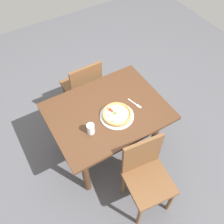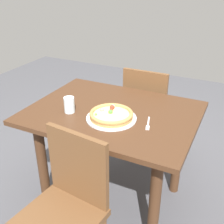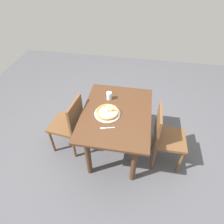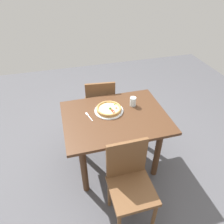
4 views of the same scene
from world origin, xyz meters
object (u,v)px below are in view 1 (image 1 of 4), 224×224
(dining_table, at_px, (107,119))
(plate, at_px, (117,116))
(drinking_glass, at_px, (91,129))
(fork, at_px, (136,104))
(chair_near, at_px, (83,87))
(pizza, at_px, (117,114))
(chair_far, at_px, (146,175))

(dining_table, xyz_separation_m, plate, (-0.04, 0.11, 0.14))
(drinking_glass, bearing_deg, fork, -172.88)
(chair_near, relative_size, plate, 2.77)
(dining_table, distance_m, plate, 0.18)
(dining_table, relative_size, chair_near, 1.26)
(pizza, bearing_deg, chair_far, 89.13)
(chair_near, height_order, plate, chair_near)
(plate, distance_m, drinking_glass, 0.30)
(chair_far, bearing_deg, chair_near, -83.53)
(dining_table, bearing_deg, drinking_glass, 29.25)
(fork, bearing_deg, drinking_glass, -98.36)
(chair_far, distance_m, plate, 0.60)
(plate, bearing_deg, chair_near, -89.81)
(fork, height_order, drinking_glass, drinking_glass)
(pizza, height_order, drinking_glass, drinking_glass)
(plate, relative_size, drinking_glass, 3.05)
(dining_table, height_order, chair_near, chair_near)
(plate, relative_size, fork, 1.97)
(chair_near, xyz_separation_m, chair_far, (0.01, 1.28, 0.00))
(plate, relative_size, pizza, 1.15)
(chair_far, distance_m, drinking_glass, 0.66)
(pizza, xyz_separation_m, fork, (-0.24, -0.03, -0.03))
(dining_table, height_order, chair_far, chair_far)
(chair_far, xyz_separation_m, plate, (-0.01, -0.54, 0.28))
(chair_far, bearing_deg, plate, -84.22)
(plate, bearing_deg, chair_far, 89.01)
(chair_near, height_order, pizza, chair_near)
(dining_table, distance_m, chair_far, 0.66)
(chair_near, distance_m, fork, 0.80)
(dining_table, xyz_separation_m, chair_far, (-0.03, 0.64, -0.13))
(dining_table, bearing_deg, chair_far, 92.97)
(drinking_glass, bearing_deg, chair_far, 119.48)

